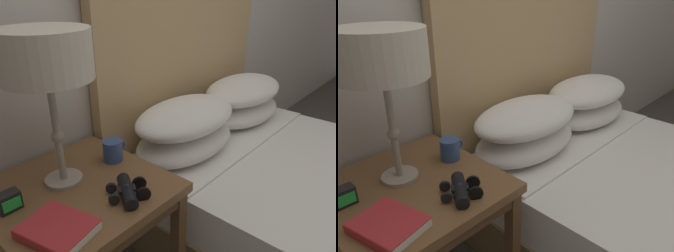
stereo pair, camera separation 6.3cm
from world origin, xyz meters
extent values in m
cube|color=brown|center=(-0.64, 0.67, 0.59)|extent=(0.58, 0.58, 0.04)
cube|color=brown|center=(-0.64, 0.67, 0.55)|extent=(0.55, 0.55, 0.05)
cube|color=brown|center=(-0.39, 0.41, 0.29)|extent=(0.04, 0.04, 0.57)
cube|color=brown|center=(-0.39, 0.92, 0.29)|extent=(0.04, 0.04, 0.57)
cube|color=white|center=(0.31, 0.59, 0.46)|extent=(1.18, 0.28, 0.01)
cube|color=tan|center=(0.31, 0.94, 0.63)|extent=(1.29, 0.06, 1.27)
ellipsoid|color=white|center=(0.02, 0.70, 0.53)|extent=(0.60, 0.36, 0.15)
ellipsoid|color=white|center=(0.58, 0.70, 0.53)|extent=(0.60, 0.36, 0.15)
ellipsoid|color=white|center=(0.02, 0.70, 0.66)|extent=(0.60, 0.36, 0.15)
ellipsoid|color=white|center=(0.57, 0.70, 0.66)|extent=(0.60, 0.36, 0.15)
cylinder|color=gray|center=(-0.65, 0.73, 0.61)|extent=(0.13, 0.13, 0.01)
cylinder|color=gray|center=(-0.65, 0.73, 0.80)|extent=(0.02, 0.02, 0.36)
sphere|color=gray|center=(-0.65, 0.73, 0.78)|extent=(0.04, 0.04, 0.04)
cylinder|color=beige|center=(-0.65, 0.73, 1.06)|extent=(0.29, 0.29, 0.15)
cube|color=silver|center=(-0.80, 0.51, 0.62)|extent=(0.19, 0.22, 0.03)
cube|color=#B2282D|center=(-0.80, 0.51, 0.64)|extent=(0.19, 0.22, 0.00)
cube|color=#B2282D|center=(-0.88, 0.49, 0.62)|extent=(0.05, 0.19, 0.03)
cylinder|color=black|center=(-0.58, 0.46, 0.63)|extent=(0.09, 0.10, 0.04)
cylinder|color=black|center=(-0.54, 0.44, 0.63)|extent=(0.05, 0.03, 0.05)
cylinder|color=black|center=(-0.62, 0.49, 0.63)|extent=(0.04, 0.03, 0.04)
cylinder|color=black|center=(-0.54, 0.52, 0.63)|extent=(0.09, 0.10, 0.04)
cylinder|color=black|center=(-0.50, 0.49, 0.63)|extent=(0.05, 0.03, 0.05)
cylinder|color=black|center=(-0.58, 0.54, 0.63)|extent=(0.04, 0.03, 0.04)
cube|color=black|center=(-0.56, 0.49, 0.64)|extent=(0.07, 0.06, 0.01)
cylinder|color=black|center=(-0.56, 0.49, 0.64)|extent=(0.02, 0.02, 0.02)
cylinder|color=#334C84|center=(-0.44, 0.71, 0.65)|extent=(0.08, 0.08, 0.08)
torus|color=#334C84|center=(-0.39, 0.71, 0.65)|extent=(0.05, 0.01, 0.05)
cube|color=black|center=(-0.85, 0.72, 0.64)|extent=(0.07, 0.04, 0.06)
cube|color=green|center=(-0.85, 0.69, 0.64)|extent=(0.06, 0.00, 0.04)
camera|label=1|loc=(-1.14, -0.19, 1.26)|focal=35.00mm
camera|label=2|loc=(-1.10, -0.24, 1.26)|focal=35.00mm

